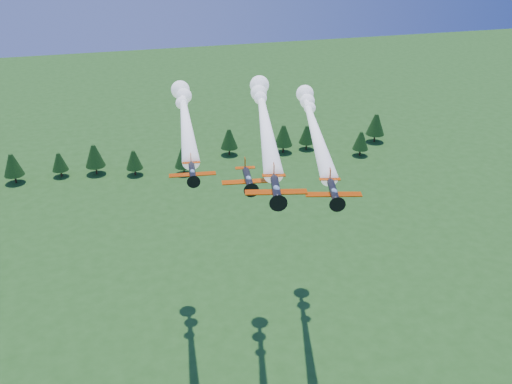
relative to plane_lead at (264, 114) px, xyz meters
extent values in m
cylinder|color=black|center=(-6.37, -27.59, 0.00)|extent=(2.25, 5.63, 1.03)
cone|color=black|center=(-7.10, -30.74, 0.00)|extent=(1.21, 1.13, 1.03)
cone|color=black|center=(-7.24, -31.34, 0.00)|extent=(0.54, 0.55, 0.45)
cylinder|color=black|center=(-7.27, -31.51, 0.00)|extent=(2.11, 0.53, 2.16)
cube|color=#D24000|center=(-6.46, -27.99, -0.33)|extent=(7.72, 3.06, 0.12)
cube|color=#D24000|center=(-5.55, -24.04, 0.05)|extent=(3.10, 1.52, 0.07)
cube|color=#D24000|center=(-5.53, -23.94, 0.87)|extent=(0.31, 0.97, 1.49)
ellipsoid|color=#85A5CE|center=(-6.58, -28.49, 0.41)|extent=(1.00, 1.37, 0.64)
sphere|color=white|center=(1.80, 7.79, 0.00)|extent=(2.30, 2.30, 2.30)
sphere|color=white|center=(2.82, 12.23, 0.00)|extent=(3.00, 3.00, 3.00)
sphere|color=white|center=(3.85, 16.67, 0.00)|extent=(3.70, 3.70, 3.70)
cylinder|color=black|center=(-14.76, -15.78, -1.92)|extent=(1.40, 4.76, 0.87)
cone|color=black|center=(-15.07, -18.50, -1.92)|extent=(0.95, 0.88, 0.87)
cone|color=black|center=(-15.13, -19.01, -1.92)|extent=(0.42, 0.43, 0.38)
cylinder|color=black|center=(-15.15, -19.16, -1.92)|extent=(1.81, 0.24, 1.82)
cube|color=#D24000|center=(-14.80, -16.12, -2.19)|extent=(6.52, 1.90, 0.10)
cube|color=#D24000|center=(-14.40, -12.72, -1.87)|extent=(2.59, 1.02, 0.06)
cube|color=#D24000|center=(-14.39, -12.63, -1.18)|extent=(0.17, 0.83, 1.26)
ellipsoid|color=#85A5CE|center=(-14.85, -16.56, -1.57)|extent=(0.74, 1.11, 0.54)
sphere|color=white|center=(-11.07, 16.06, -1.92)|extent=(2.30, 2.30, 2.30)
sphere|color=white|center=(-10.60, 20.08, -1.92)|extent=(3.00, 3.00, 3.00)
sphere|color=white|center=(-10.14, 24.10, -1.92)|extent=(3.70, 3.70, 3.70)
cylinder|color=black|center=(3.81, -21.79, -4.45)|extent=(2.45, 5.76, 1.05)
cone|color=black|center=(2.97, -24.99, -4.45)|extent=(1.26, 1.18, 1.05)
cone|color=black|center=(2.81, -25.60, -4.45)|extent=(0.57, 0.57, 0.46)
cylinder|color=black|center=(2.77, -25.77, -4.45)|extent=(2.15, 0.60, 2.21)
cube|color=#D24000|center=(3.70, -22.19, -4.79)|extent=(7.89, 3.34, 0.13)
cube|color=#D24000|center=(4.75, -18.17, -4.40)|extent=(3.18, 1.63, 0.07)
cube|color=#D24000|center=(4.78, -18.07, -3.56)|extent=(0.34, 0.99, 1.52)
ellipsoid|color=#85A5CE|center=(3.57, -22.70, -4.03)|extent=(1.05, 1.41, 0.66)
sphere|color=white|center=(13.21, 14.24, -4.45)|extent=(2.30, 2.30, 2.30)
sphere|color=white|center=(14.39, 18.76, -4.45)|extent=(3.00, 3.00, 3.00)
sphere|color=white|center=(15.58, 23.28, -4.45)|extent=(3.70, 3.70, 3.70)
cylinder|color=black|center=(-5.57, -10.87, -6.26)|extent=(1.88, 5.96, 1.09)
cone|color=black|center=(-6.04, -14.27, -6.26)|extent=(1.21, 1.12, 1.09)
cone|color=black|center=(-6.13, -14.91, -6.26)|extent=(0.54, 0.55, 0.48)
cylinder|color=black|center=(-6.16, -15.10, -6.26)|extent=(2.27, 0.36, 2.28)
cube|color=#D24000|center=(-5.63, -11.31, -6.61)|extent=(8.17, 2.56, 0.13)
cube|color=#D24000|center=(-5.04, -7.05, -6.20)|extent=(3.25, 1.35, 0.08)
cube|color=#D24000|center=(-5.03, -6.94, -5.33)|extent=(0.24, 1.04, 1.58)
ellipsoid|color=#85A5CE|center=(-5.71, -11.84, -5.82)|extent=(0.95, 1.40, 0.68)
cylinder|color=#382314|center=(-41.99, 95.06, -47.46)|extent=(0.60, 0.60, 2.31)
cone|color=#14340F|center=(-41.99, 95.06, -43.34)|extent=(5.28, 5.28, 5.93)
cylinder|color=#382314|center=(15.78, 98.59, -47.28)|extent=(0.60, 0.60, 2.68)
cone|color=#14340F|center=(15.78, 98.59, -42.49)|extent=(6.13, 6.13, 6.89)
cylinder|color=#382314|center=(-30.72, 94.13, -47.18)|extent=(0.60, 0.60, 2.87)
cone|color=#14340F|center=(-30.72, 94.13, -42.07)|extent=(6.55, 6.55, 7.37)
cylinder|color=#382314|center=(-2.51, 86.43, -47.32)|extent=(0.60, 0.60, 2.60)
cone|color=#14340F|center=(-2.51, 86.43, -42.68)|extent=(5.94, 5.94, 6.68)
cylinder|color=#382314|center=(-56.04, 93.80, -47.23)|extent=(0.60, 0.60, 2.78)
cone|color=#14340F|center=(-56.04, 93.80, -42.25)|extent=(6.36, 6.36, 7.16)
cylinder|color=#382314|center=(60.78, 85.57, -47.38)|extent=(0.60, 0.60, 2.48)
cone|color=#14340F|center=(60.78, 85.57, -42.94)|extent=(5.68, 5.68, 6.39)
cylinder|color=#382314|center=(71.80, 96.53, -47.10)|extent=(0.60, 0.60, 3.04)
cone|color=#14340F|center=(71.80, 96.53, -41.66)|extent=(6.95, 6.95, 7.82)
cylinder|color=#382314|center=(44.31, 96.27, -47.36)|extent=(0.60, 0.60, 2.52)
cone|color=#14340F|center=(44.31, 96.27, -42.87)|extent=(5.75, 5.75, 6.47)
cylinder|color=#382314|center=(35.10, 95.52, -47.18)|extent=(0.60, 0.60, 2.88)
cone|color=#14340F|center=(35.10, 95.52, -42.04)|extent=(6.58, 6.58, 7.40)
cylinder|color=#382314|center=(-18.33, 89.79, -47.41)|extent=(0.60, 0.60, 2.41)
cone|color=#14340F|center=(-18.33, 89.79, -43.11)|extent=(5.51, 5.51, 6.20)
camera|label=1|loc=(-25.21, -87.14, 30.36)|focal=40.00mm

